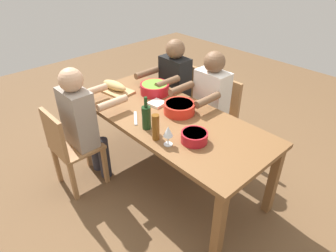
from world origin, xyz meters
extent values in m
plane|color=brown|center=(0.00, 0.00, 0.00)|extent=(8.00, 8.00, 0.00)
cube|color=brown|center=(0.00, 0.00, 0.72)|extent=(1.97, 0.85, 0.04)
cube|color=brown|center=(-0.92, -0.37, 0.35)|extent=(0.07, 0.07, 0.70)
cube|color=brown|center=(0.92, -0.37, 0.35)|extent=(0.07, 0.07, 0.70)
cube|color=brown|center=(-0.92, 0.37, 0.35)|extent=(0.07, 0.07, 0.70)
cube|color=brown|center=(0.92, 0.37, 0.35)|extent=(0.07, 0.07, 0.70)
cube|color=#9E7044|center=(0.00, -0.67, 0.44)|extent=(0.40, 0.40, 0.03)
cube|color=#9E7044|center=(0.00, -0.85, 0.65)|extent=(0.38, 0.04, 0.40)
cube|color=#9E7044|center=(-0.17, -0.50, 0.21)|extent=(0.04, 0.04, 0.42)
cube|color=#9E7044|center=(0.17, -0.50, 0.21)|extent=(0.04, 0.04, 0.42)
cube|color=#9E7044|center=(-0.17, -0.84, 0.21)|extent=(0.04, 0.04, 0.42)
cube|color=#9E7044|center=(0.17, -0.84, 0.21)|extent=(0.04, 0.04, 0.42)
cylinder|color=#2D2D38|center=(-0.08, -0.45, 0.23)|extent=(0.11, 0.11, 0.45)
cylinder|color=#2D2D38|center=(0.08, -0.45, 0.23)|extent=(0.11, 0.11, 0.45)
cube|color=white|center=(0.00, -0.61, 0.73)|extent=(0.34, 0.20, 0.55)
cylinder|color=brown|center=(-0.17, -0.34, 0.85)|extent=(0.07, 0.30, 0.07)
cylinder|color=brown|center=(0.17, -0.34, 0.85)|extent=(0.07, 0.30, 0.07)
sphere|color=brown|center=(0.00, -0.61, 1.09)|extent=(0.21, 0.21, 0.21)
cube|color=#9E7044|center=(0.54, 0.67, 0.44)|extent=(0.40, 0.40, 0.03)
cube|color=#9E7044|center=(0.54, 0.85, 0.65)|extent=(0.38, 0.04, 0.40)
cube|color=#9E7044|center=(0.71, 0.50, 0.21)|extent=(0.04, 0.04, 0.42)
cube|color=#9E7044|center=(0.37, 0.50, 0.21)|extent=(0.04, 0.04, 0.42)
cube|color=#9E7044|center=(0.71, 0.84, 0.21)|extent=(0.04, 0.04, 0.42)
cube|color=#9E7044|center=(0.37, 0.84, 0.21)|extent=(0.04, 0.04, 0.42)
cylinder|color=#2D2D38|center=(0.62, 0.45, 0.23)|extent=(0.11, 0.11, 0.45)
cylinder|color=#2D2D38|center=(0.46, 0.45, 0.23)|extent=(0.11, 0.11, 0.45)
cube|color=gray|center=(0.54, 0.61, 0.73)|extent=(0.34, 0.20, 0.55)
cylinder|color=tan|center=(0.71, 0.34, 0.85)|extent=(0.07, 0.30, 0.07)
cylinder|color=tan|center=(0.37, 0.34, 0.85)|extent=(0.07, 0.30, 0.07)
sphere|color=tan|center=(0.54, 0.61, 1.09)|extent=(0.21, 0.21, 0.21)
cube|color=#9E7044|center=(0.54, -0.67, 0.44)|extent=(0.40, 0.40, 0.03)
cube|color=#9E7044|center=(0.54, -0.85, 0.65)|extent=(0.38, 0.04, 0.40)
cube|color=#9E7044|center=(0.37, -0.50, 0.21)|extent=(0.04, 0.04, 0.42)
cube|color=#9E7044|center=(0.71, -0.50, 0.21)|extent=(0.04, 0.04, 0.42)
cube|color=#9E7044|center=(0.37, -0.84, 0.21)|extent=(0.04, 0.04, 0.42)
cube|color=#9E7044|center=(0.71, -0.84, 0.21)|extent=(0.04, 0.04, 0.42)
cylinder|color=#2D2D38|center=(0.46, -0.45, 0.23)|extent=(0.11, 0.11, 0.45)
cylinder|color=#2D2D38|center=(0.62, -0.45, 0.23)|extent=(0.11, 0.11, 0.45)
cube|color=black|center=(0.54, -0.61, 0.73)|extent=(0.34, 0.20, 0.55)
cylinder|color=brown|center=(0.37, -0.34, 0.85)|extent=(0.07, 0.30, 0.07)
cylinder|color=brown|center=(0.71, -0.34, 0.85)|extent=(0.07, 0.30, 0.07)
sphere|color=brown|center=(0.54, -0.61, 1.09)|extent=(0.21, 0.21, 0.21)
cylinder|color=#B21923|center=(0.43, -0.21, 0.79)|extent=(0.30, 0.30, 0.11)
cylinder|color=#669E33|center=(0.43, -0.21, 0.83)|extent=(0.26, 0.26, 0.04)
cylinder|color=#B21923|center=(-0.44, 0.12, 0.78)|extent=(0.21, 0.21, 0.08)
cylinder|color=beige|center=(-0.44, 0.12, 0.81)|extent=(0.19, 0.19, 0.03)
cylinder|color=red|center=(-0.03, -0.11, 0.79)|extent=(0.28, 0.28, 0.10)
cylinder|color=#2D7028|center=(-0.03, -0.11, 0.82)|extent=(0.25, 0.25, 0.03)
cube|color=tan|center=(0.75, 0.06, 0.75)|extent=(0.43, 0.27, 0.02)
ellipsoid|color=tan|center=(0.75, 0.06, 0.81)|extent=(0.33, 0.15, 0.09)
cylinder|color=#193819|center=(-0.03, 0.27, 0.84)|extent=(0.08, 0.08, 0.20)
cylinder|color=#193819|center=(-0.03, 0.27, 0.98)|extent=(0.03, 0.03, 0.09)
cylinder|color=brown|center=(-0.21, 0.32, 0.85)|extent=(0.06, 0.06, 0.22)
cylinder|color=silver|center=(-0.33, 0.30, 0.74)|extent=(0.07, 0.07, 0.01)
cylinder|color=silver|center=(-0.33, 0.30, 0.78)|extent=(0.01, 0.01, 0.07)
cone|color=silver|center=(-0.33, 0.30, 0.86)|extent=(0.08, 0.08, 0.08)
cube|color=silver|center=(0.16, 0.25, 0.74)|extent=(0.20, 0.15, 0.01)
cube|color=white|center=(0.23, -0.07, 0.75)|extent=(0.16, 0.16, 0.02)
camera|label=1|loc=(-1.70, 1.57, 2.09)|focal=31.64mm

